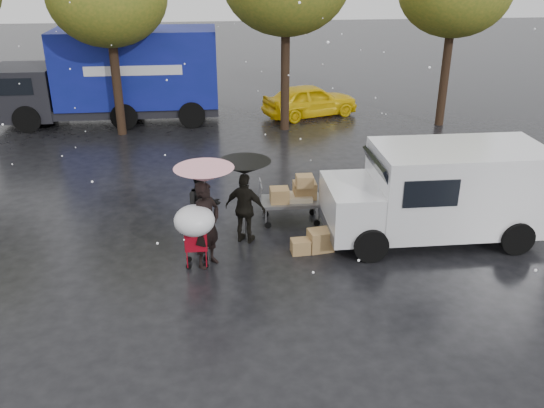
{
  "coord_description": "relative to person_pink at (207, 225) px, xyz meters",
  "views": [
    {
      "loc": [
        -0.11,
        -10.75,
        6.25
      ],
      "look_at": [
        1.1,
        1.0,
        0.97
      ],
      "focal_mm": 38.0,
      "sensor_mm": 36.0,
      "label": 1
    }
  ],
  "objects": [
    {
      "name": "person_black",
      "position": [
        0.87,
        1.0,
        -0.12
      ],
      "size": [
        1.06,
        0.8,
        1.67
      ],
      "primitive_type": "imported",
      "rotation": [
        0.0,
        0.0,
        2.68
      ],
      "color": "black",
      "rests_on": "ground"
    },
    {
      "name": "umbrella_black",
      "position": [
        0.87,
        1.0,
        0.87
      ],
      "size": [
        1.18,
        1.18,
        1.97
      ],
      "color": "#4C4C4C",
      "rests_on": "ground"
    },
    {
      "name": "ground",
      "position": [
        0.37,
        -0.12,
        -0.95
      ],
      "size": [
        90.0,
        90.0,
        0.0
      ],
      "primitive_type": "plane",
      "color": "black",
      "rests_on": "ground"
    },
    {
      "name": "umbrella_pink",
      "position": [
        0.0,
        0.0,
        1.12
      ],
      "size": [
        1.23,
        1.23,
        2.22
      ],
      "color": "#4C4C4C",
      "rests_on": "ground"
    },
    {
      "name": "yellow_taxi",
      "position": [
        4.1,
        11.57,
        -0.3
      ],
      "size": [
        4.12,
        2.69,
        1.31
      ],
      "primitive_type": "imported",
      "rotation": [
        0.0,
        0.0,
        1.9
      ],
      "color": "yellow",
      "rests_on": "ground"
    },
    {
      "name": "shopping_cart",
      "position": [
        -0.24,
        -0.15,
        0.11
      ],
      "size": [
        0.84,
        0.84,
        1.46
      ],
      "color": "#AC091A",
      "rests_on": "ground"
    },
    {
      "name": "white_van",
      "position": [
        5.31,
        0.78,
        0.21
      ],
      "size": [
        4.91,
        2.18,
        2.2
      ],
      "color": "white",
      "rests_on": "ground"
    },
    {
      "name": "blue_truck",
      "position": [
        -3.42,
        11.6,
        0.81
      ],
      "size": [
        8.3,
        2.6,
        3.5
      ],
      "color": "navy",
      "rests_on": "ground"
    },
    {
      "name": "vendor_cart",
      "position": [
        2.12,
        1.94,
        -0.22
      ],
      "size": [
        1.52,
        0.8,
        1.27
      ],
      "color": "slate",
      "rests_on": "ground"
    },
    {
      "name": "person_middle",
      "position": [
        -0.09,
        1.2,
        -0.12
      ],
      "size": [
        0.92,
        0.78,
        1.66
      ],
      "primitive_type": "imported",
      "rotation": [
        0.0,
        0.0,
        0.21
      ],
      "color": "black",
      "rests_on": "ground"
    },
    {
      "name": "person_pink",
      "position": [
        0.0,
        0.0,
        0.0
      ],
      "size": [
        0.8,
        0.82,
        1.9
      ],
      "primitive_type": "imported",
      "rotation": [
        0.0,
        0.0,
        0.83
      ],
      "color": "black",
      "rests_on": "ground"
    },
    {
      "name": "box_ground_near",
      "position": [
        2.51,
        0.41,
        -0.71
      ],
      "size": [
        0.6,
        0.51,
        0.48
      ],
      "primitive_type": "cube",
      "rotation": [
        0.0,
        0.0,
        0.17
      ],
      "color": "#9A7143",
      "rests_on": "ground"
    },
    {
      "name": "box_ground_far",
      "position": [
        2.04,
        0.31,
        -0.79
      ],
      "size": [
        0.44,
        0.35,
        0.32
      ],
      "primitive_type": "cube",
      "rotation": [
        0.0,
        0.0,
        0.07
      ],
      "color": "#9A7143",
      "rests_on": "ground"
    }
  ]
}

